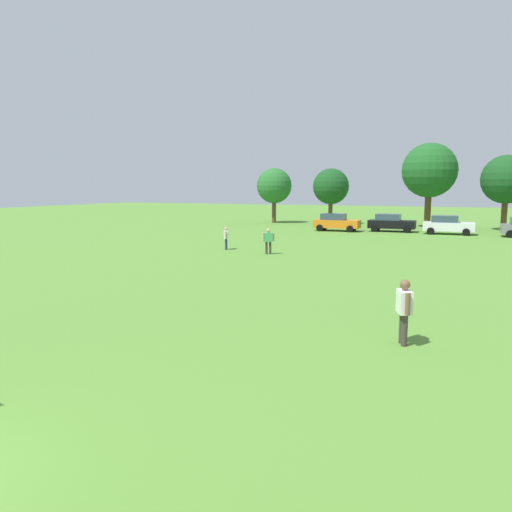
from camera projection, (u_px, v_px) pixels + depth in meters
ground_plane at (348, 248)px, 34.25m from camera, size 160.00×160.00×0.00m
adult_bystander at (404, 306)px, 13.11m from camera, size 0.50×0.80×1.77m
bystander_near_trees at (268, 239)px, 31.06m from camera, size 0.68×0.52×1.62m
bystander_midfield at (226, 236)px, 33.33m from camera, size 0.44×0.68×1.52m
parked_car_orange_0 at (336, 222)px, 47.55m from camera, size 4.30×2.02×1.68m
parked_car_black_1 at (391, 223)px, 46.91m from camera, size 4.30×2.02×1.68m
parked_car_white_2 at (448, 225)px, 44.21m from camera, size 4.30×2.02×1.68m
tree_far_left at (274, 186)px, 58.13m from camera, size 4.13×4.13×6.43m
tree_left at (331, 187)px, 55.85m from camera, size 4.05×4.05×6.31m
tree_center at (429, 171)px, 50.89m from camera, size 5.59×5.59×8.71m
tree_right at (506, 180)px, 47.32m from camera, size 4.67×4.67×7.28m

